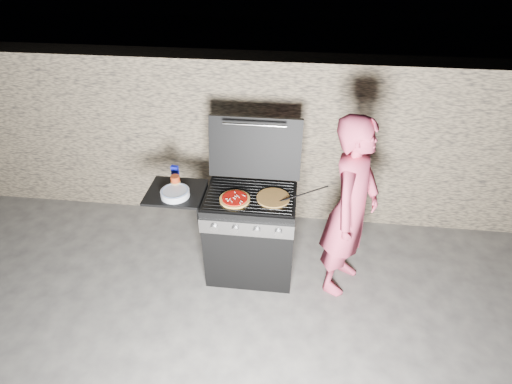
# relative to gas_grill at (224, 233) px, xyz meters

# --- Properties ---
(ground) EXTENTS (50.00, 50.00, 0.00)m
(ground) POSITION_rel_gas_grill_xyz_m (0.25, 0.00, -0.46)
(ground) COLOR #3F3D3C
(stone_wall) EXTENTS (8.00, 0.35, 1.80)m
(stone_wall) POSITION_rel_gas_grill_xyz_m (0.25, 1.05, 0.44)
(stone_wall) COLOR tan
(stone_wall) RESTS_ON ground
(gas_grill) EXTENTS (1.34, 0.79, 0.91)m
(gas_grill) POSITION_rel_gas_grill_xyz_m (0.00, 0.00, 0.00)
(gas_grill) COLOR black
(gas_grill) RESTS_ON ground
(pizza_topped) EXTENTS (0.33, 0.33, 0.03)m
(pizza_topped) POSITION_rel_gas_grill_xyz_m (0.13, -0.09, 0.47)
(pizza_topped) COLOR #AC8D3D
(pizza_topped) RESTS_ON gas_grill
(pizza_plain) EXTENTS (0.31, 0.31, 0.02)m
(pizza_plain) POSITION_rel_gas_grill_xyz_m (0.45, -0.03, 0.46)
(pizza_plain) COLOR gold
(pizza_plain) RESTS_ON gas_grill
(sauce_jar) EXTENTS (0.08, 0.08, 0.13)m
(sauce_jar) POSITION_rel_gas_grill_xyz_m (-0.42, 0.05, 0.51)
(sauce_jar) COLOR #973013
(sauce_jar) RESTS_ON gas_grill
(blue_carton) EXTENTS (0.07, 0.04, 0.13)m
(blue_carton) POSITION_rel_gas_grill_xyz_m (-0.47, 0.20, 0.51)
(blue_carton) COLOR #0C129D
(blue_carton) RESTS_ON gas_grill
(plate_stack) EXTENTS (0.29, 0.29, 0.06)m
(plate_stack) POSITION_rel_gas_grill_xyz_m (-0.40, -0.07, 0.48)
(plate_stack) COLOR silver
(plate_stack) RESTS_ON gas_grill
(person) EXTENTS (0.64, 0.74, 1.72)m
(person) POSITION_rel_gas_grill_xyz_m (1.12, -0.04, 0.41)
(person) COLOR #CF4361
(person) RESTS_ON ground
(tongs) EXTENTS (0.45, 0.20, 0.10)m
(tongs) POSITION_rel_gas_grill_xyz_m (0.69, 0.00, 0.50)
(tongs) COLOR black
(tongs) RESTS_ON gas_grill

